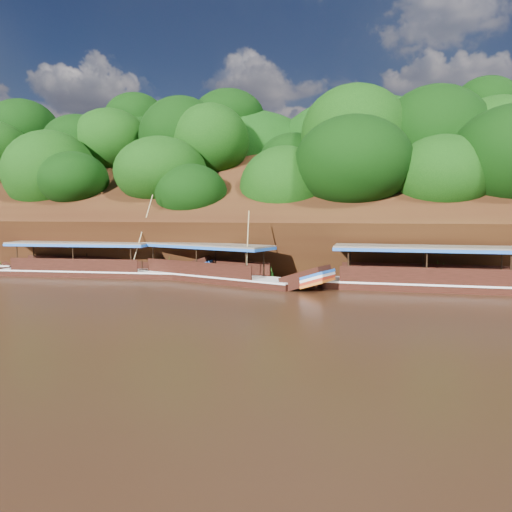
{
  "coord_description": "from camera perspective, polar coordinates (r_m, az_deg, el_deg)",
  "views": [
    {
      "loc": [
        7.11,
        -22.68,
        4.55
      ],
      "look_at": [
        0.72,
        7.0,
        1.74
      ],
      "focal_mm": 35.0,
      "sensor_mm": 36.0,
      "label": 1
    }
  ],
  "objects": [
    {
      "name": "riverbank",
      "position": [
        46.04,
        3.23,
        1.97
      ],
      "size": [
        120.0,
        30.06,
        19.4
      ],
      "color": "black",
      "rests_on": "ground"
    },
    {
      "name": "boat_1",
      "position": [
        31.47,
        -3.68,
        -2.04
      ],
      "size": [
        13.51,
        6.77,
        4.94
      ],
      "rotation": [
        0.0,
        0.0,
        -0.37
      ],
      "color": "black",
      "rests_on": "ground"
    },
    {
      "name": "reeds",
      "position": [
        34.33,
        -6.42,
        -0.85
      ],
      "size": [
        47.76,
        2.45,
        2.12
      ],
      "color": "#28701C",
      "rests_on": "ground"
    },
    {
      "name": "boat_0",
      "position": [
        30.22,
        21.72,
        -2.66
      ],
      "size": [
        15.47,
        2.99,
        6.66
      ],
      "rotation": [
        0.0,
        0.0,
        -0.02
      ],
      "color": "black",
      "rests_on": "ground"
    },
    {
      "name": "boat_2",
      "position": [
        35.85,
        -17.25,
        -1.39
      ],
      "size": [
        14.98,
        2.98,
        6.01
      ],
      "rotation": [
        0.0,
        0.0,
        0.06
      ],
      "color": "black",
      "rests_on": "ground"
    },
    {
      "name": "ground",
      "position": [
        24.2,
        -5.19,
        -5.57
      ],
      "size": [
        160.0,
        160.0,
        0.0
      ],
      "primitive_type": "plane",
      "color": "black",
      "rests_on": "ground"
    }
  ]
}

